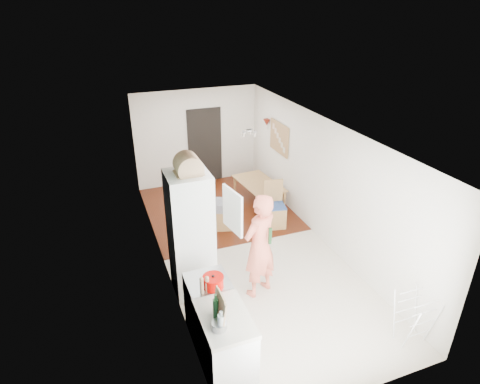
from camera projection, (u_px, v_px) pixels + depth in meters
room_shell at (246, 193)px, 7.43m from camera, size 3.20×7.00×2.50m
floor at (246, 249)px, 7.97m from camera, size 3.20×7.00×0.01m
wood_floor_overlay at (218, 208)px, 9.53m from camera, size 3.20×3.30×0.01m
sage_wall_panel at (187, 235)px, 4.98m from camera, size 0.02×3.00×1.30m
tile_splashback at (202, 308)px, 4.82m from camera, size 0.02×1.90×0.50m
doorway_recess at (205, 146)px, 10.53m from camera, size 0.90×0.04×2.00m
base_cabinet at (225, 345)px, 5.23m from camera, size 0.60×0.90×0.86m
worktop at (225, 318)px, 5.02m from camera, size 0.62×0.92×0.06m
range_cooker at (209, 307)px, 5.85m from camera, size 0.60×0.60×0.88m
cooker_top at (208, 282)px, 5.65m from camera, size 0.60×0.60×0.04m
fridge_housing at (191, 235)px, 6.44m from camera, size 0.66×0.66×2.15m
fridge_door at (233, 211)px, 6.18m from camera, size 0.14×0.56×0.70m
fridge_interior at (208, 205)px, 6.33m from camera, size 0.02×0.52×0.66m
pinboard at (279, 138)px, 9.40m from camera, size 0.03×0.90×0.70m
pinboard_frame at (279, 138)px, 9.39m from camera, size 0.00×0.94×0.74m
wall_sconce at (267, 122)px, 9.84m from camera, size 0.18×0.18×0.16m
person at (260, 237)px, 6.36m from camera, size 0.93×0.79×2.16m
dining_table at (260, 193)px, 9.76m from camera, size 0.79×1.28×0.43m
dining_chair at (275, 205)px, 8.58m from camera, size 0.50×0.50×1.02m
stool at (224, 219)px, 8.61m from camera, size 0.42×0.42×0.45m
grey_drape at (224, 205)px, 8.49m from camera, size 0.55×0.55×0.19m
drying_rack at (414, 318)px, 5.70m from camera, size 0.41×0.37×0.79m
bread_bin at (188, 166)px, 5.93m from camera, size 0.42×0.40×0.22m
red_casserole at (213, 282)px, 5.48m from camera, size 0.36×0.36×0.17m
steel_pan at (219, 326)px, 4.80m from camera, size 0.20×0.20×0.09m
held_bottle at (270, 236)px, 6.25m from camera, size 0.06×0.06×0.27m
bottle_a at (216, 310)px, 4.90m from camera, size 0.09×0.09×0.31m
bottle_b at (218, 302)px, 5.05m from camera, size 0.08×0.08×0.26m
bottle_c at (221, 323)px, 4.76m from camera, size 0.10×0.10×0.23m
pepper_mill_front at (202, 287)px, 5.37m from camera, size 0.07×0.07×0.20m
pepper_mill_back at (207, 285)px, 5.39m from camera, size 0.07×0.07×0.20m
chopping_boards at (220, 308)px, 4.84m from camera, size 0.12×0.30×0.41m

